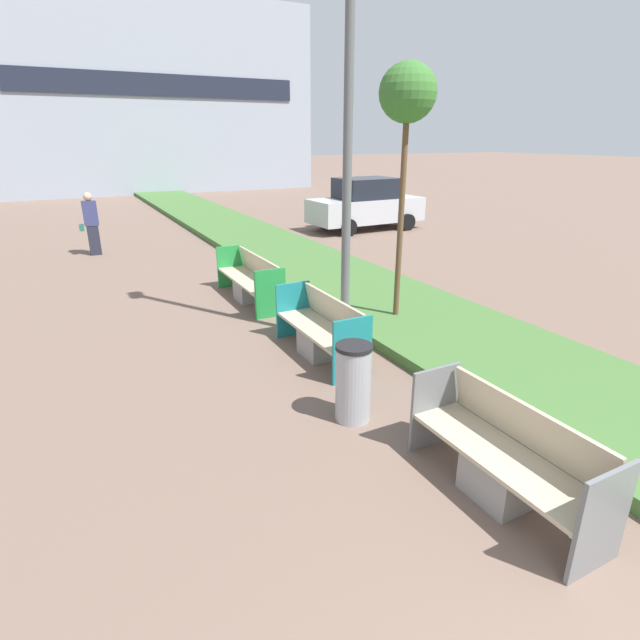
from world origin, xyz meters
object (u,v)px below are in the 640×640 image
at_px(bench_grey_frame, 505,463).
at_px(bench_teal_frame, 322,333).
at_px(bench_green_frame, 251,283).
at_px(sapling_tree_near, 408,99).
at_px(pedestrian_walking, 91,223).
at_px(parked_car_distant, 366,204).
at_px(street_lamp_post, 349,48).
at_px(litter_bin, 353,383).

xyz_separation_m(bench_grey_frame, bench_teal_frame, (0.00, 3.71, 0.00)).
distance_m(bench_teal_frame, bench_green_frame, 3.21).
bearing_deg(sapling_tree_near, pedestrian_walking, 116.65).
bearing_deg(pedestrian_walking, parked_car_distant, -0.15).
bearing_deg(parked_car_distant, street_lamp_post, -125.69).
bearing_deg(bench_green_frame, street_lamp_post, -78.03).
distance_m(bench_grey_frame, parked_car_distant, 14.78).
xyz_separation_m(bench_grey_frame, pedestrian_walking, (-2.54, 13.14, 0.55)).
height_order(bench_grey_frame, bench_teal_frame, same).
distance_m(bench_grey_frame, pedestrian_walking, 13.40).
distance_m(bench_grey_frame, bench_green_frame, 6.92).
xyz_separation_m(sapling_tree_near, pedestrian_walking, (-4.41, 8.80, -2.91)).
bearing_deg(street_lamp_post, bench_teal_frame, -150.69).
bearing_deg(pedestrian_walking, sapling_tree_near, -63.35).
bearing_deg(bench_grey_frame, pedestrian_walking, 100.93).
distance_m(bench_green_frame, street_lamp_post, 4.99).
bearing_deg(parked_car_distant, litter_bin, -124.51).
xyz_separation_m(bench_grey_frame, parked_car_distant, (6.78, 13.12, 0.55)).
relative_size(litter_bin, sapling_tree_near, 0.22).
height_order(bench_grey_frame, pedestrian_walking, pedestrian_walking).
bearing_deg(pedestrian_walking, street_lamp_post, -70.88).
height_order(litter_bin, sapling_tree_near, sapling_tree_near).
bearing_deg(sapling_tree_near, bench_grey_frame, -113.34).
bearing_deg(bench_teal_frame, litter_bin, -106.51).
height_order(bench_green_frame, street_lamp_post, street_lamp_post).
height_order(sapling_tree_near, parked_car_distant, sapling_tree_near).
xyz_separation_m(bench_teal_frame, parked_car_distant, (6.78, 9.41, 0.55)).
relative_size(street_lamp_post, parked_car_distant, 1.90).
bearing_deg(parked_car_distant, pedestrian_walking, 178.39).
relative_size(bench_teal_frame, bench_green_frame, 0.82).
relative_size(bench_green_frame, sapling_tree_near, 0.56).
distance_m(street_lamp_post, sapling_tree_near, 1.42).
relative_size(bench_grey_frame, sapling_tree_near, 0.46).
height_order(bench_grey_frame, bench_green_frame, same).
bearing_deg(litter_bin, bench_teal_frame, 73.49).
xyz_separation_m(street_lamp_post, pedestrian_walking, (-3.15, 9.09, -3.50)).
height_order(litter_bin, pedestrian_walking, pedestrian_walking).
bearing_deg(street_lamp_post, litter_bin, -117.87).
relative_size(street_lamp_post, sapling_tree_near, 1.84).
xyz_separation_m(sapling_tree_near, parked_car_distant, (4.90, 8.77, -2.91)).
bearing_deg(street_lamp_post, bench_green_frame, 101.97).
xyz_separation_m(pedestrian_walking, parked_car_distant, (9.32, -0.03, 0.00)).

